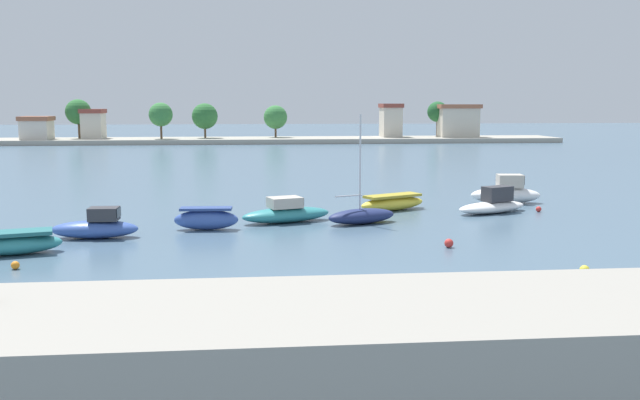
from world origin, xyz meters
name	(u,v)px	position (x,y,z in m)	size (l,w,h in m)	color
ground_plane	(329,297)	(0.00, 0.00, 0.00)	(400.00, 400.00, 0.00)	#476075
seawall_embankment	(376,358)	(0.00, -9.21, 1.24)	(77.81, 5.04, 2.49)	gray
moored_boat_0	(14,243)	(-13.41, 8.18, 0.50)	(4.39, 2.65, 1.06)	teal
moored_boat_1	(96,227)	(-10.56, 11.70, 0.56)	(4.35, 1.64, 1.56)	#3856A8
moored_boat_2	(206,219)	(-5.17, 13.50, 0.59)	(3.48, 1.25, 1.21)	#3856A8
moored_boat_3	(286,213)	(-0.78, 15.43, 0.55)	(5.54, 3.28, 1.45)	teal
moored_boat_4	(362,216)	(3.44, 14.56, 0.46)	(4.40, 2.81, 6.15)	navy
moored_boat_5	(393,203)	(6.17, 19.24, 0.48)	(4.92, 3.41, 1.00)	yellow
moored_boat_6	(493,204)	(12.20, 17.64, 0.53)	(5.36, 3.63, 1.63)	white
moored_boat_7	(506,193)	(14.50, 21.57, 0.69)	(4.89, 2.35, 1.96)	white
mooring_buoy_0	(539,209)	(15.16, 17.67, 0.17)	(0.35, 0.35, 0.35)	red
mooring_buoy_2	(449,243)	(6.53, 7.71, 0.21)	(0.42, 0.42, 0.42)	red
mooring_buoy_3	(15,265)	(-12.40, 5.23, 0.17)	(0.34, 0.34, 0.34)	orange
mooring_buoy_4	(585,270)	(10.42, 2.06, 0.20)	(0.40, 0.40, 0.40)	yellow
distant_shoreline	(264,130)	(-0.68, 95.30, 2.08)	(100.04, 10.63, 7.37)	#9E998C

